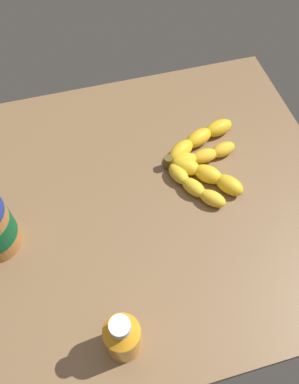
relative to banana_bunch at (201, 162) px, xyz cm
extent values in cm
cube|color=brown|center=(-13.04, -5.21, -3.43)|extent=(80.68, 74.62, 3.32)
ellipsoid|color=yellow|center=(-5.93, -1.77, -0.16)|extent=(5.04, 6.65, 3.22)
ellipsoid|color=yellow|center=(-3.86, -5.99, -0.16)|extent=(5.88, 6.71, 3.22)
ellipsoid|color=yellow|center=(-0.94, -9.66, -0.16)|extent=(6.45, 6.46, 3.22)
ellipsoid|color=yellow|center=(-3.85, -0.45, 0.13)|extent=(7.52, 6.81, 3.80)
ellipsoid|color=yellow|center=(0.19, -3.72, 0.13)|extent=(7.33, 7.25, 3.80)
ellipsoid|color=yellow|center=(3.63, -7.61, 0.13)|extent=(6.94, 7.49, 3.80)
ellipsoid|color=gold|center=(-3.40, 1.51, -0.17)|extent=(6.17, 3.72, 3.19)
ellipsoid|color=gold|center=(1.31, 1.43, -0.17)|extent=(6.07, 3.52, 3.19)
ellipsoid|color=gold|center=(5.98, 2.04, -0.17)|extent=(6.43, 4.33, 3.19)
ellipsoid|color=yellow|center=(-3.49, 4.11, 0.08)|extent=(8.05, 6.85, 3.68)
ellipsoid|color=yellow|center=(1.64, 6.63, 0.08)|extent=(8.03, 6.05, 3.68)
ellipsoid|color=yellow|center=(7.13, 8.28, 0.08)|extent=(7.79, 5.09, 3.68)
cylinder|color=brown|center=(-7.24, 1.86, 0.03)|extent=(2.00, 2.00, 3.00)
cylinder|color=orange|center=(-25.50, -32.86, 2.99)|extent=(6.00, 6.00, 9.51)
cone|color=orange|center=(-25.50, -32.86, 8.99)|extent=(6.00, 6.00, 2.51)
cylinder|color=white|center=(-25.50, -32.86, 11.21)|extent=(3.29, 3.29, 1.92)
camera|label=1|loc=(-24.95, -47.24, 69.49)|focal=36.33mm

